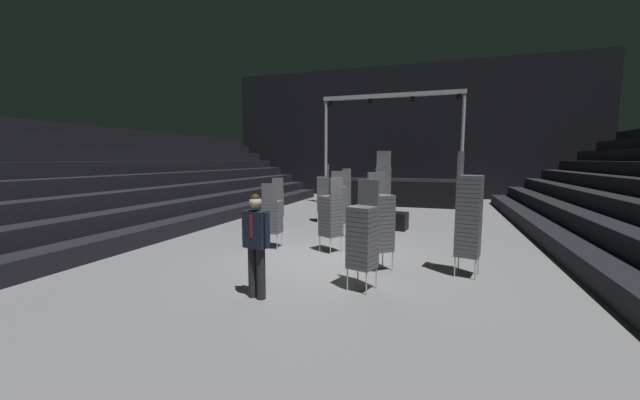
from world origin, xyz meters
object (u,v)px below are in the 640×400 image
Objects in this scene: man_with_tie at (256,240)px; equipment_road_case at (393,221)px; chair_stack_front_left at (275,203)px; chair_stack_mid_centre at (343,194)px; chair_stack_rear_centre at (331,215)px; chair_stack_rear_left at (380,221)px; chair_stack_mid_left at (323,193)px; chair_stack_rear_right at (272,215)px; chair_stack_mid_right at (469,215)px; chair_stack_aisle_right at (339,204)px; stage_riser at (392,190)px; chair_stack_aisle_left at (363,235)px; chair_stack_front_right at (383,194)px.

man_with_tie reaches higher than equipment_road_case.
chair_stack_mid_centre is at bearing 6.05° from chair_stack_front_left.
chair_stack_rear_centre is at bearing -131.22° from chair_stack_mid_centre.
chair_stack_rear_left reaches higher than chair_stack_front_left.
chair_stack_mid_left is 4.21m from chair_stack_rear_right.
chair_stack_mid_right is 4.92m from equipment_road_case.
chair_stack_mid_right is 1.32× the size of chair_stack_rear_centre.
chair_stack_rear_right is 1.90× the size of equipment_road_case.
chair_stack_aisle_right is (2.36, -0.49, 0.13)m from chair_stack_front_left.
chair_stack_mid_left reaches higher than equipment_road_case.
man_with_tie is 7.53m from chair_stack_mid_left.
chair_stack_mid_right is 1.21× the size of chair_stack_rear_left.
chair_stack_mid_left reaches higher than chair_stack_front_left.
chair_stack_aisle_right is (0.69, -3.15, 0.00)m from chair_stack_mid_centre.
stage_riser is at bearing -124.86° from chair_stack_rear_left.
man_with_tie is 0.94× the size of chair_stack_rear_centre.
chair_stack_aisle_left is (1.13, -13.13, 0.29)m from stage_riser.
chair_stack_rear_left is 2.28× the size of equipment_road_case.
chair_stack_front_right is at bearing -145.90° from chair_stack_mid_left.
chair_stack_front_right is (0.79, -8.61, 0.58)m from stage_riser.
chair_stack_front_right is 1.50× the size of chair_stack_rear_right.
stage_riser is 2.78× the size of chair_stack_front_right.
man_with_tie is 1.86m from chair_stack_aisle_left.
chair_stack_rear_centre reaches higher than equipment_road_case.
man_with_tie is at bearing 64.51° from chair_stack_aisle_right.
stage_riser is 4.03× the size of man_with_tie.
chair_stack_mid_centre is 7.78m from chair_stack_aisle_left.
man_with_tie is at bearing -113.99° from chair_stack_front_right.
chair_stack_mid_centre is 3.22m from chair_stack_aisle_right.
equipment_road_case is at bearing -89.41° from chair_stack_mid_centre.
chair_stack_mid_right is at bearing -78.89° from chair_stack_rear_centre.
chair_stack_aisle_right reaches higher than chair_stack_front_left.
chair_stack_rear_left reaches higher than equipment_road_case.
chair_stack_aisle_right is (-0.50, -8.85, 0.29)m from stage_riser.
stage_riser is 8.87m from chair_stack_aisle_right.
chair_stack_mid_centre is at bearing 79.06° from chair_stack_rear_right.
man_with_tie reaches higher than chair_stack_rear_right.
stage_riser is 4.16× the size of chair_stack_front_left.
man_with_tie is 0.69× the size of chair_stack_front_right.
chair_stack_rear_centre is (1.57, 0.10, 0.08)m from chair_stack_rear_right.
chair_stack_aisle_left is (-0.10, -1.31, -0.04)m from chair_stack_rear_left.
chair_stack_aisle_right reaches higher than chair_stack_rear_centre.
chair_stack_mid_centre is 6.58m from chair_stack_rear_left.
chair_stack_front_left is 0.91× the size of chair_stack_rear_centre.
stage_riser is 3.62× the size of chair_stack_aisle_left.
chair_stack_mid_right reaches higher than equipment_road_case.
stage_riser reaches higher than chair_stack_mid_right.
chair_stack_aisle_left is 4.58m from chair_stack_aisle_right.
chair_stack_mid_right is (2.95, -11.71, 0.54)m from stage_riser.
chair_stack_rear_right is 4.51m from equipment_road_case.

